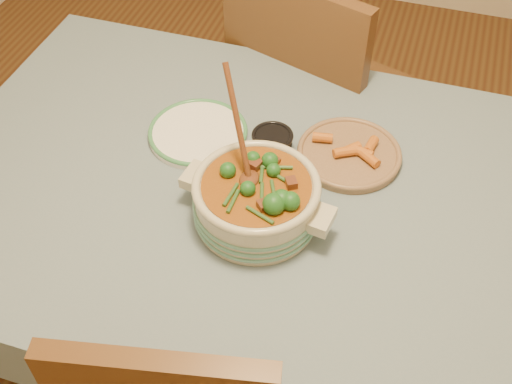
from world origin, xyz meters
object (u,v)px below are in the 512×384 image
white_plate (198,132)px  condiment_bowl (272,141)px  chair_far (311,92)px  stew_casserole (256,197)px  fried_plate (349,152)px  dining_table (274,218)px

white_plate → condiment_bowl: bearing=1.8°
chair_far → white_plate: bearing=87.9°
stew_casserole → chair_far: size_ratio=0.36×
stew_casserole → fried_plate: (0.16, 0.26, -0.05)m
stew_casserole → white_plate: 0.32m
white_plate → fried_plate: (0.38, 0.04, 0.01)m
stew_casserole → condiment_bowl: stew_casserole is taller
dining_table → chair_far: chair_far is taller
white_plate → fried_plate: 0.39m
stew_casserole → white_plate: (-0.23, 0.22, -0.06)m
dining_table → chair_far: 0.64m
condiment_bowl → chair_far: chair_far is taller
chair_far → dining_table: bearing=113.5°
stew_casserole → condiment_bowl: 0.23m
dining_table → white_plate: size_ratio=5.24×
white_plate → chair_far: bearing=69.9°
dining_table → condiment_bowl: condiment_bowl is taller
dining_table → chair_far: size_ratio=1.68×
dining_table → stew_casserole: bearing=-101.5°
dining_table → fried_plate: (0.14, 0.17, 0.11)m
dining_table → white_plate: (-0.24, 0.13, 0.10)m
stew_casserole → fried_plate: stew_casserole is taller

